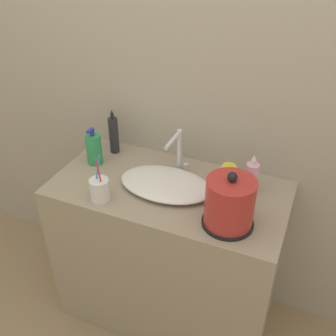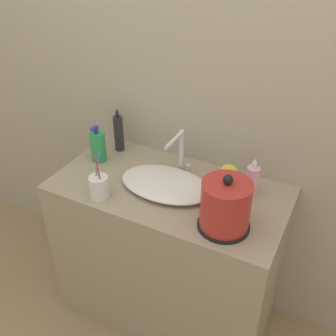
{
  "view_description": "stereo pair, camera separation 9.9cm",
  "coord_description": "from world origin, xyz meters",
  "px_view_note": "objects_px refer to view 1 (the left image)",
  "views": [
    {
      "loc": [
        0.54,
        -1.0,
        1.82
      ],
      "look_at": [
        -0.0,
        0.26,
        0.91
      ],
      "focal_mm": 42.0,
      "sensor_mm": 36.0,
      "label": 1
    },
    {
      "loc": [
        0.63,
        -0.96,
        1.82
      ],
      "look_at": [
        -0.0,
        0.26,
        0.91
      ],
      "focal_mm": 42.0,
      "sensor_mm": 36.0,
      "label": 2
    }
  ],
  "objects_px": {
    "faucet": "(179,150)",
    "hand_cream_bottle": "(252,176)",
    "shampoo_bottle": "(228,180)",
    "electric_kettle": "(229,204)",
    "toothbrush_cup": "(100,190)",
    "mouthwash_bottle": "(114,135)",
    "lotion_bottle": "(94,149)"
  },
  "relations": [
    {
      "from": "electric_kettle",
      "to": "lotion_bottle",
      "type": "distance_m",
      "value": 0.72
    },
    {
      "from": "lotion_bottle",
      "to": "shampoo_bottle",
      "type": "height_order",
      "value": "lotion_bottle"
    },
    {
      "from": "toothbrush_cup",
      "to": "mouthwash_bottle",
      "type": "distance_m",
      "value": 0.39
    },
    {
      "from": "lotion_bottle",
      "to": "mouthwash_bottle",
      "type": "height_order",
      "value": "mouthwash_bottle"
    },
    {
      "from": "electric_kettle",
      "to": "hand_cream_bottle",
      "type": "xyz_separation_m",
      "value": [
        0.03,
        0.25,
        -0.03
      ]
    },
    {
      "from": "lotion_bottle",
      "to": "shampoo_bottle",
      "type": "relative_size",
      "value": 1.36
    },
    {
      "from": "electric_kettle",
      "to": "lotion_bottle",
      "type": "xyz_separation_m",
      "value": [
        -0.7,
        0.17,
        -0.02
      ]
    },
    {
      "from": "electric_kettle",
      "to": "toothbrush_cup",
      "type": "relative_size",
      "value": 1.14
    },
    {
      "from": "hand_cream_bottle",
      "to": "toothbrush_cup",
      "type": "bearing_deg",
      "value": -150.48
    },
    {
      "from": "lotion_bottle",
      "to": "hand_cream_bottle",
      "type": "height_order",
      "value": "lotion_bottle"
    },
    {
      "from": "toothbrush_cup",
      "to": "lotion_bottle",
      "type": "distance_m",
      "value": 0.29
    },
    {
      "from": "toothbrush_cup",
      "to": "hand_cream_bottle",
      "type": "distance_m",
      "value": 0.64
    },
    {
      "from": "mouthwash_bottle",
      "to": "lotion_bottle",
      "type": "bearing_deg",
      "value": -105.03
    },
    {
      "from": "faucet",
      "to": "electric_kettle",
      "type": "bearing_deg",
      "value": -39.51
    },
    {
      "from": "electric_kettle",
      "to": "toothbrush_cup",
      "type": "xyz_separation_m",
      "value": [
        -0.52,
        -0.06,
        -0.04
      ]
    },
    {
      "from": "faucet",
      "to": "hand_cream_bottle",
      "type": "bearing_deg",
      "value": -0.07
    },
    {
      "from": "toothbrush_cup",
      "to": "faucet",
      "type": "bearing_deg",
      "value": 54.91
    },
    {
      "from": "shampoo_bottle",
      "to": "hand_cream_bottle",
      "type": "height_order",
      "value": "hand_cream_bottle"
    },
    {
      "from": "shampoo_bottle",
      "to": "mouthwash_bottle",
      "type": "xyz_separation_m",
      "value": [
        -0.61,
        0.11,
        0.03
      ]
    },
    {
      "from": "faucet",
      "to": "shampoo_bottle",
      "type": "xyz_separation_m",
      "value": [
        0.25,
        -0.06,
        -0.06
      ]
    },
    {
      "from": "faucet",
      "to": "toothbrush_cup",
      "type": "bearing_deg",
      "value": -125.09
    },
    {
      "from": "lotion_bottle",
      "to": "hand_cream_bottle",
      "type": "distance_m",
      "value": 0.73
    },
    {
      "from": "faucet",
      "to": "lotion_bottle",
      "type": "height_order",
      "value": "faucet"
    },
    {
      "from": "electric_kettle",
      "to": "hand_cream_bottle",
      "type": "distance_m",
      "value": 0.25
    },
    {
      "from": "toothbrush_cup",
      "to": "mouthwash_bottle",
      "type": "bearing_deg",
      "value": 110.91
    },
    {
      "from": "electric_kettle",
      "to": "lotion_bottle",
      "type": "height_order",
      "value": "electric_kettle"
    },
    {
      "from": "mouthwash_bottle",
      "to": "hand_cream_bottle",
      "type": "distance_m",
      "value": 0.69
    },
    {
      "from": "faucet",
      "to": "electric_kettle",
      "type": "xyz_separation_m",
      "value": [
        0.3,
        -0.25,
        -0.03
      ]
    },
    {
      "from": "hand_cream_bottle",
      "to": "lotion_bottle",
      "type": "bearing_deg",
      "value": -173.99
    },
    {
      "from": "shampoo_bottle",
      "to": "toothbrush_cup",
      "type": "bearing_deg",
      "value": -151.26
    },
    {
      "from": "hand_cream_bottle",
      "to": "mouthwash_bottle",
      "type": "bearing_deg",
      "value": 175.81
    },
    {
      "from": "electric_kettle",
      "to": "mouthwash_bottle",
      "type": "bearing_deg",
      "value": 155.56
    }
  ]
}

